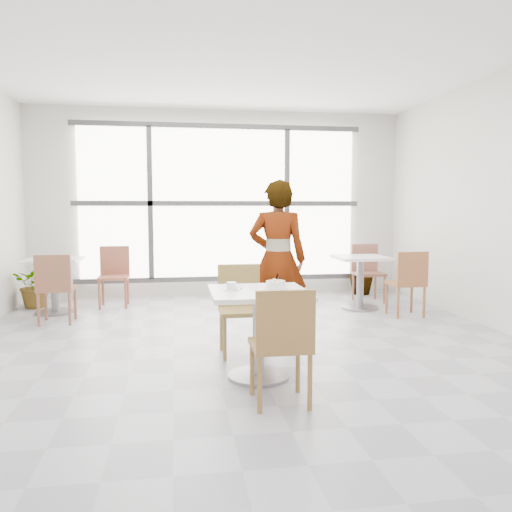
{
  "coord_description": "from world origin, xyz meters",
  "views": [
    {
      "loc": [
        -0.72,
        -4.84,
        1.44
      ],
      "look_at": [
        0.0,
        -0.3,
        1.0
      ],
      "focal_mm": 35.93,
      "sensor_mm": 36.0,
      "label": 1
    }
  ],
  "objects": [
    {
      "name": "chair_far",
      "position": [
        -0.09,
        0.1,
        0.5
      ],
      "size": [
        0.42,
        0.42,
        0.87
      ],
      "color": "olive",
      "rests_on": "ground"
    },
    {
      "name": "wall_back",
      "position": [
        0.0,
        3.5,
        1.5
      ],
      "size": [
        6.0,
        0.0,
        6.0
      ],
      "primitive_type": "plane",
      "rotation": [
        1.57,
        0.0,
        0.0
      ],
      "color": "silver",
      "rests_on": "ground"
    },
    {
      "name": "plant_right",
      "position": [
        2.32,
        3.2,
        0.36
      ],
      "size": [
        0.47,
        0.47,
        0.72
      ],
      "primitive_type": "imported",
      "rotation": [
        0.0,
        0.0,
        0.19
      ],
      "color": "#447C3D",
      "rests_on": "ground"
    },
    {
      "name": "chair_near",
      "position": [
        0.03,
        -1.33,
        0.5
      ],
      "size": [
        0.42,
        0.42,
        0.87
      ],
      "rotation": [
        0.0,
        0.0,
        3.14
      ],
      "color": "olive",
      "rests_on": "ground"
    },
    {
      "name": "bg_chair_left_far",
      "position": [
        -1.6,
        2.78,
        0.5
      ],
      "size": [
        0.42,
        0.42,
        0.87
      ],
      "color": "#9C553F",
      "rests_on": "ground"
    },
    {
      "name": "floor",
      "position": [
        0.0,
        0.0,
        0.0
      ],
      "size": [
        7.0,
        7.0,
        0.0
      ],
      "primitive_type": "plane",
      "color": "#9E9EA5",
      "rests_on": "ground"
    },
    {
      "name": "plant_left",
      "position": [
        -2.7,
        2.85,
        0.34
      ],
      "size": [
        0.68,
        0.62,
        0.67
      ],
      "primitive_type": "imported",
      "rotation": [
        0.0,
        0.0,
        0.17
      ],
      "color": "#3F7436",
      "rests_on": "ground"
    },
    {
      "name": "coffee_cup",
      "position": [
        -0.26,
        -0.65,
        0.78
      ],
      "size": [
        0.16,
        0.13,
        0.07
      ],
      "color": "white",
      "rests_on": "main_table"
    },
    {
      "name": "window",
      "position": [
        0.0,
        3.44,
        1.5
      ],
      "size": [
        4.6,
        0.07,
        2.52
      ],
      "color": "white",
      "rests_on": "ground"
    },
    {
      "name": "bg_chair_right_near",
      "position": [
        2.29,
        1.4,
        0.5
      ],
      "size": [
        0.42,
        0.42,
        0.87
      ],
      "rotation": [
        0.0,
        0.0,
        3.14
      ],
      "color": "#9A5D34",
      "rests_on": "ground"
    },
    {
      "name": "oatmeal_bowl",
      "position": [
        0.1,
        -0.73,
        0.79
      ],
      "size": [
        0.21,
        0.21,
        0.1
      ],
      "color": "white",
      "rests_on": "main_table"
    },
    {
      "name": "wall_front",
      "position": [
        0.0,
        -3.5,
        1.5
      ],
      "size": [
        6.0,
        0.0,
        6.0
      ],
      "primitive_type": "plane",
      "rotation": [
        -1.57,
        0.0,
        0.0
      ],
      "color": "silver",
      "rests_on": "ground"
    },
    {
      "name": "bg_chair_left_near",
      "position": [
        -2.18,
        1.68,
        0.5
      ],
      "size": [
        0.42,
        0.42,
        0.87
      ],
      "rotation": [
        0.0,
        0.0,
        3.14
      ],
      "color": "brown",
      "rests_on": "ground"
    },
    {
      "name": "bg_chair_right_far",
      "position": [
        2.18,
        2.59,
        0.5
      ],
      "size": [
        0.42,
        0.42,
        0.87
      ],
      "color": "#8F5846",
      "rests_on": "ground"
    },
    {
      "name": "person",
      "position": [
        0.39,
        0.67,
        0.87
      ],
      "size": [
        0.72,
        0.56,
        1.74
      ],
      "primitive_type": "imported",
      "rotation": [
        0.0,
        0.0,
        2.89
      ],
      "color": "black",
      "rests_on": "ground"
    },
    {
      "name": "bg_table_right",
      "position": [
        1.86,
        2.01,
        0.49
      ],
      "size": [
        0.7,
        0.7,
        0.75
      ],
      "color": "white",
      "rests_on": "ground"
    },
    {
      "name": "main_table",
      "position": [
        -0.04,
        -0.68,
        0.52
      ],
      "size": [
        0.8,
        0.8,
        0.75
      ],
      "color": "white",
      "rests_on": "ground"
    },
    {
      "name": "bg_table_left",
      "position": [
        -2.35,
        2.37,
        0.49
      ],
      "size": [
        0.7,
        0.7,
        0.75
      ],
      "color": "silver",
      "rests_on": "ground"
    },
    {
      "name": "ceiling",
      "position": [
        0.0,
        0.0,
        3.0
      ],
      "size": [
        7.0,
        7.0,
        0.0
      ],
      "primitive_type": "plane",
      "rotation": [
        3.14,
        0.0,
        0.0
      ],
      "color": "white",
      "rests_on": "ground"
    }
  ]
}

